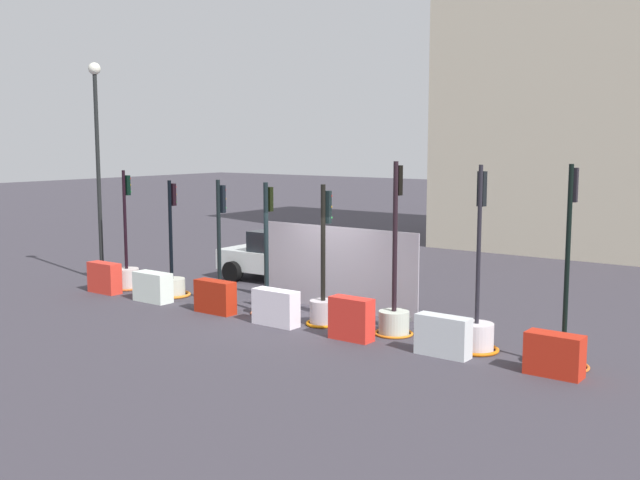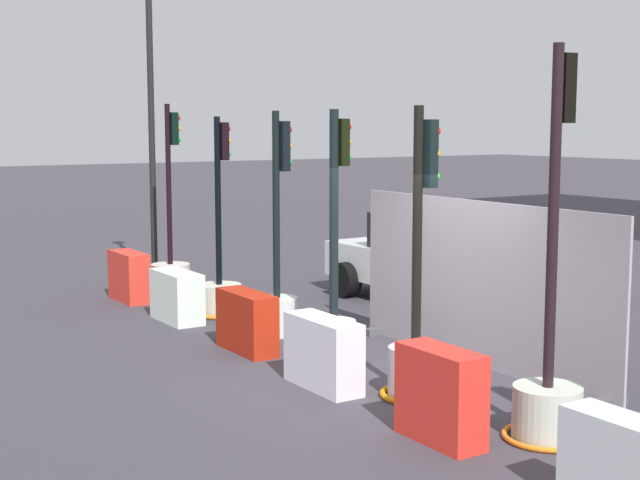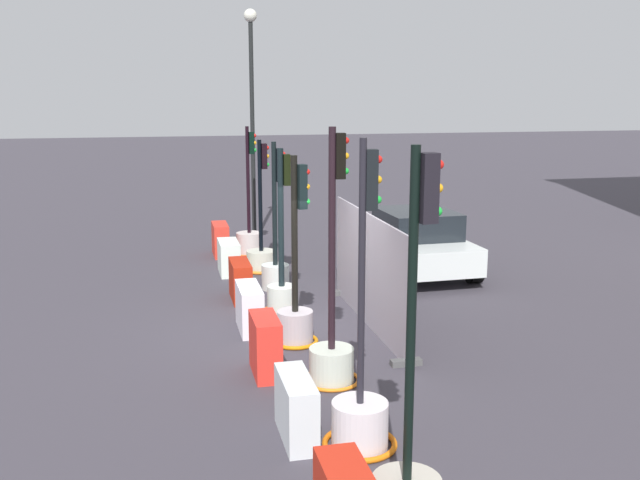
{
  "view_description": "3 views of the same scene",
  "coord_description": "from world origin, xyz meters",
  "px_view_note": "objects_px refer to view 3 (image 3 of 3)",
  "views": [
    {
      "loc": [
        10.83,
        -13.92,
        4.23
      ],
      "look_at": [
        0.91,
        -0.42,
        2.01
      ],
      "focal_mm": 42.32,
      "sensor_mm": 36.0,
      "label": 1
    },
    {
      "loc": [
        8.57,
        -6.45,
        3.04
      ],
      "look_at": [
        -1.83,
        0.27,
        1.47
      ],
      "focal_mm": 51.09,
      "sensor_mm": 36.0,
      "label": 2
    },
    {
      "loc": [
        12.3,
        -2.39,
        4.25
      ],
      "look_at": [
        0.44,
        0.36,
        1.72
      ],
      "focal_mm": 39.9,
      "sensor_mm": 36.0,
      "label": 3
    }
  ],
  "objects_px": {
    "construction_barrier_2": "(240,281)",
    "construction_barrier_4": "(265,346)",
    "construction_barrier_0": "(220,240)",
    "construction_barrier_3": "(249,308)",
    "traffic_light_6": "(360,409)",
    "traffic_light_0": "(249,237)",
    "traffic_light_1": "(261,254)",
    "traffic_light_3": "(282,283)",
    "traffic_light_2": "(276,260)",
    "car_white_van": "(415,242)",
    "traffic_light_4": "(296,311)",
    "street_lamp_post": "(252,95)",
    "traffic_light_5": "(332,344)",
    "construction_barrier_1": "(229,257)",
    "construction_barrier_5": "(296,408)"
  },
  "relations": [
    {
      "from": "construction_barrier_2",
      "to": "construction_barrier_4",
      "type": "xyz_separation_m",
      "value": [
        4.12,
        -0.11,
        0.05
      ]
    },
    {
      "from": "construction_barrier_0",
      "to": "construction_barrier_3",
      "type": "bearing_deg",
      "value": -0.43
    },
    {
      "from": "traffic_light_6",
      "to": "construction_barrier_2",
      "type": "relative_size",
      "value": 3.39
    },
    {
      "from": "traffic_light_0",
      "to": "traffic_light_1",
      "type": "relative_size",
      "value": 1.07
    },
    {
      "from": "traffic_light_0",
      "to": "construction_barrier_2",
      "type": "distance_m",
      "value": 4.29
    },
    {
      "from": "traffic_light_0",
      "to": "traffic_light_3",
      "type": "relative_size",
      "value": 1.05
    },
    {
      "from": "traffic_light_2",
      "to": "car_white_van",
      "type": "relative_size",
      "value": 0.83
    },
    {
      "from": "traffic_light_2",
      "to": "construction_barrier_2",
      "type": "xyz_separation_m",
      "value": [
        0.66,
        -0.86,
        -0.24
      ]
    },
    {
      "from": "traffic_light_4",
      "to": "street_lamp_post",
      "type": "height_order",
      "value": "street_lamp_post"
    },
    {
      "from": "traffic_light_1",
      "to": "construction_barrier_3",
      "type": "height_order",
      "value": "traffic_light_1"
    },
    {
      "from": "traffic_light_5",
      "to": "traffic_light_1",
      "type": "bearing_deg",
      "value": -179.84
    },
    {
      "from": "traffic_light_0",
      "to": "street_lamp_post",
      "type": "height_order",
      "value": "street_lamp_post"
    },
    {
      "from": "construction_barrier_2",
      "to": "street_lamp_post",
      "type": "xyz_separation_m",
      "value": [
        -5.81,
        1.1,
        3.78
      ]
    },
    {
      "from": "construction_barrier_2",
      "to": "traffic_light_6",
      "type": "bearing_deg",
      "value": 5.76
    },
    {
      "from": "traffic_light_1",
      "to": "traffic_light_4",
      "type": "bearing_deg",
      "value": -1.99
    },
    {
      "from": "traffic_light_0",
      "to": "traffic_light_1",
      "type": "xyz_separation_m",
      "value": [
        1.82,
        0.05,
        -0.08
      ]
    },
    {
      "from": "traffic_light_3",
      "to": "traffic_light_4",
      "type": "height_order",
      "value": "traffic_light_4"
    },
    {
      "from": "traffic_light_2",
      "to": "car_white_van",
      "type": "xyz_separation_m",
      "value": [
        -0.62,
        3.47,
        0.13
      ]
    },
    {
      "from": "traffic_light_1",
      "to": "street_lamp_post",
      "type": "xyz_separation_m",
      "value": [
        -3.4,
        0.3,
        3.78
      ]
    },
    {
      "from": "construction_barrier_2",
      "to": "construction_barrier_3",
      "type": "bearing_deg",
      "value": -2.12
    },
    {
      "from": "construction_barrier_1",
      "to": "street_lamp_post",
      "type": "xyz_separation_m",
      "value": [
        -3.54,
        1.11,
        3.8
      ]
    },
    {
      "from": "traffic_light_5",
      "to": "traffic_light_6",
      "type": "relative_size",
      "value": 1.01
    },
    {
      "from": "street_lamp_post",
      "to": "traffic_light_2",
      "type": "bearing_deg",
      "value": -2.65
    },
    {
      "from": "traffic_light_5",
      "to": "traffic_light_6",
      "type": "xyz_separation_m",
      "value": [
        2.01,
        -0.15,
        -0.1
      ]
    },
    {
      "from": "traffic_light_4",
      "to": "construction_barrier_1",
      "type": "xyz_separation_m",
      "value": [
        -5.12,
        -0.62,
        -0.19
      ]
    },
    {
      "from": "traffic_light_4",
      "to": "traffic_light_5",
      "type": "distance_m",
      "value": 1.78
    },
    {
      "from": "traffic_light_1",
      "to": "street_lamp_post",
      "type": "bearing_deg",
      "value": 174.95
    },
    {
      "from": "traffic_light_2",
      "to": "car_white_van",
      "type": "bearing_deg",
      "value": 100.16
    },
    {
      "from": "traffic_light_6",
      "to": "car_white_van",
      "type": "bearing_deg",
      "value": 155.21
    },
    {
      "from": "traffic_light_1",
      "to": "traffic_light_4",
      "type": "relative_size",
      "value": 0.98
    },
    {
      "from": "traffic_light_6",
      "to": "construction_barrier_5",
      "type": "distance_m",
      "value": 0.82
    },
    {
      "from": "construction_barrier_5",
      "to": "street_lamp_post",
      "type": "bearing_deg",
      "value": 174.57
    },
    {
      "from": "construction_barrier_1",
      "to": "construction_barrier_3",
      "type": "bearing_deg",
      "value": -0.87
    },
    {
      "from": "construction_barrier_4",
      "to": "street_lamp_post",
      "type": "distance_m",
      "value": 10.67
    },
    {
      "from": "traffic_light_2",
      "to": "construction_barrier_4",
      "type": "height_order",
      "value": "traffic_light_2"
    },
    {
      "from": "construction_barrier_3",
      "to": "car_white_van",
      "type": "xyz_separation_m",
      "value": [
        -3.28,
        4.4,
        0.36
      ]
    },
    {
      "from": "traffic_light_5",
      "to": "construction_barrier_2",
      "type": "distance_m",
      "value": 4.7
    },
    {
      "from": "construction_barrier_0",
      "to": "construction_barrier_3",
      "type": "height_order",
      "value": "construction_barrier_0"
    },
    {
      "from": "traffic_light_3",
      "to": "traffic_light_4",
      "type": "bearing_deg",
      "value": -2.45
    },
    {
      "from": "traffic_light_6",
      "to": "construction_barrier_0",
      "type": "relative_size",
      "value": 3.58
    },
    {
      "from": "construction_barrier_1",
      "to": "construction_barrier_5",
      "type": "relative_size",
      "value": 0.99
    },
    {
      "from": "traffic_light_3",
      "to": "construction_barrier_2",
      "type": "xyz_separation_m",
      "value": [
        -1.09,
        -0.69,
        -0.2
      ]
    },
    {
      "from": "construction_barrier_4",
      "to": "construction_barrier_5",
      "type": "relative_size",
      "value": 0.87
    },
    {
      "from": "traffic_light_6",
      "to": "traffic_light_2",
      "type": "bearing_deg",
      "value": 178.52
    },
    {
      "from": "construction_barrier_2",
      "to": "street_lamp_post",
      "type": "distance_m",
      "value": 7.02
    },
    {
      "from": "traffic_light_1",
      "to": "traffic_light_5",
      "type": "relative_size",
      "value": 0.84
    },
    {
      "from": "traffic_light_5",
      "to": "construction_barrier_2",
      "type": "relative_size",
      "value": 3.42
    },
    {
      "from": "traffic_light_2",
      "to": "construction_barrier_3",
      "type": "xyz_separation_m",
      "value": [
        2.66,
        -0.93,
        -0.23
      ]
    },
    {
      "from": "construction_barrier_5",
      "to": "traffic_light_3",
      "type": "bearing_deg",
      "value": 171.86
    },
    {
      "from": "construction_barrier_4",
      "to": "street_lamp_post",
      "type": "xyz_separation_m",
      "value": [
        -9.93,
        1.21,
        3.73
      ]
    }
  ]
}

